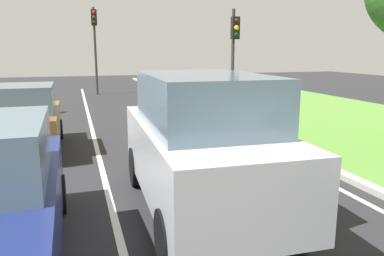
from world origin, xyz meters
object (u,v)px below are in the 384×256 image
(traffic_light_near_right, at_px, (234,44))
(traffic_light_far_median, at_px, (95,35))
(car_hatchback_far, at_px, (25,119))
(car_suv_ahead, at_px, (202,144))

(traffic_light_near_right, relative_size, traffic_light_far_median, 0.85)
(car_hatchback_far, distance_m, traffic_light_near_right, 9.13)
(traffic_light_near_right, height_order, traffic_light_far_median, traffic_light_far_median)
(traffic_light_near_right, distance_m, traffic_light_far_median, 9.96)
(car_suv_ahead, distance_m, traffic_light_near_right, 10.56)
(car_hatchback_far, xyz_separation_m, traffic_light_far_median, (2.58, 12.93, 2.60))
(car_hatchback_far, xyz_separation_m, traffic_light_near_right, (7.74, 4.43, 1.99))
(car_hatchback_far, bearing_deg, traffic_light_near_right, 29.21)
(car_suv_ahead, bearing_deg, car_hatchback_far, 124.56)
(traffic_light_near_right, bearing_deg, traffic_light_far_median, 121.22)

